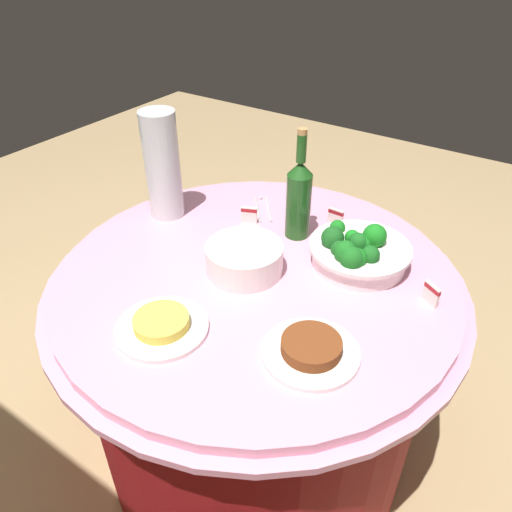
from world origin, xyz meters
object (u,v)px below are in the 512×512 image
plate_stack (244,259)px  decorative_fruit_vase (163,171)px  broccoli_bowl (358,252)px  label_placard_front (336,216)px  food_plate_fried_egg (162,325)px  label_placard_rear (249,214)px  food_plate_stir_fry (311,349)px  serving_tongs (263,208)px  label_placard_mid (431,293)px  wine_bottle (299,197)px

plate_stack → decorative_fruit_vase: 0.42m
broccoli_bowl → label_placard_front: 0.22m
plate_stack → food_plate_fried_egg: (0.03, 0.30, -0.03)m
label_placard_rear → broccoli_bowl: bearing=176.4°
food_plate_stir_fry → serving_tongs: bearing=-47.5°
label_placard_mid → label_placard_rear: bearing=-6.5°
serving_tongs → decorative_fruit_vase: bearing=38.8°
label_placard_mid → decorative_fruit_vase: bearing=2.1°
broccoli_bowl → label_placard_rear: broccoli_bowl is taller
label_placard_mid → label_placard_rear: same height
food_plate_fried_egg → food_plate_stir_fry: bearing=-159.2°
food_plate_stir_fry → label_placard_front: bearing=-69.1°
label_placard_front → food_plate_fried_egg: bearing=79.1°
food_plate_stir_fry → label_placard_front: label_placard_front is taller
label_placard_front → label_placard_rear: same height
plate_stack → food_plate_fried_egg: size_ratio=0.95×
wine_bottle → serving_tongs: size_ratio=2.21×
decorative_fruit_vase → label_placard_front: decorative_fruit_vase is taller
decorative_fruit_vase → label_placard_mid: bearing=-177.9°
plate_stack → label_placard_rear: (0.13, -0.22, -0.01)m
decorative_fruit_vase → label_placard_rear: (-0.25, -0.10, -0.12)m
broccoli_bowl → label_placard_mid: (-0.22, 0.04, -0.01)m
broccoli_bowl → label_placard_mid: size_ratio=5.09×
plate_stack → food_plate_stir_fry: (-0.30, 0.18, -0.02)m
plate_stack → food_plate_stir_fry: size_ratio=0.95×
food_plate_stir_fry → label_placard_mid: bearing=-116.8°
wine_bottle → label_placard_front: (-0.07, -0.12, -0.10)m
food_plate_fried_egg → label_placard_mid: size_ratio=4.00×
decorative_fruit_vase → label_placard_mid: decorative_fruit_vase is taller
decorative_fruit_vase → food_plate_fried_egg: decorative_fruit_vase is taller
broccoli_bowl → label_placard_mid: bearing=168.7°
decorative_fruit_vase → label_placard_rear: decorative_fruit_vase is taller
label_placard_rear → decorative_fruit_vase: bearing=21.4°
broccoli_bowl → wine_bottle: 0.24m
serving_tongs → label_placard_rear: size_ratio=2.76×
decorative_fruit_vase → food_plate_stir_fry: decorative_fruit_vase is taller
label_placard_rear → food_plate_stir_fry: bearing=138.0°
food_plate_stir_fry → label_placard_mid: size_ratio=4.00×
plate_stack → wine_bottle: 0.26m
broccoli_bowl → decorative_fruit_vase: (0.63, 0.08, 0.11)m
food_plate_stir_fry → label_placard_mid: (-0.16, -0.32, 0.01)m
wine_bottle → label_placard_front: 0.17m
wine_bottle → food_plate_fried_egg: wine_bottle is taller
food_plate_fried_egg → wine_bottle: bearing=-95.9°
plate_stack → decorative_fruit_vase: decorative_fruit_vase is taller
food_plate_fried_egg → label_placard_rear: (0.11, -0.52, 0.02)m
decorative_fruit_vase → serving_tongs: bearing=-141.2°
plate_stack → label_placard_rear: size_ratio=3.82×
food_plate_fried_egg → food_plate_stir_fry: food_plate_stir_fry is taller
food_plate_stir_fry → wine_bottle: bearing=-56.6°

